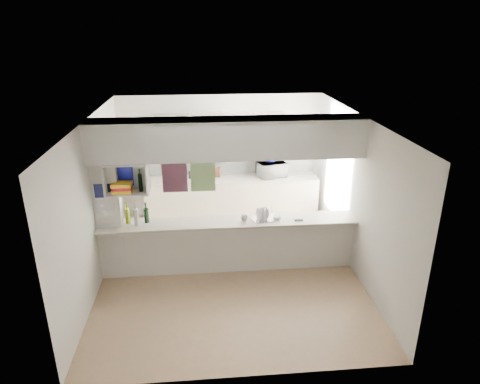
{
  "coord_description": "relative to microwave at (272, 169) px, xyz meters",
  "views": [
    {
      "loc": [
        -0.39,
        -6.31,
        3.9
      ],
      "look_at": [
        0.23,
        0.5,
        1.22
      ],
      "focal_mm": 32.0,
      "sensor_mm": 36.0,
      "label": 1
    }
  ],
  "objects": [
    {
      "name": "utensil_jar",
      "position": [
        -1.7,
        0.04,
        -0.08
      ],
      "size": [
        0.1,
        0.1,
        0.14
      ],
      "primitive_type": "cylinder",
      "color": "black",
      "rests_on": "bench_top"
    },
    {
      "name": "cup",
      "position": [
        -0.8,
        -2.15,
        -0.09
      ],
      "size": [
        0.15,
        0.15,
        0.09
      ],
      "primitive_type": "imported",
      "rotation": [
        0.0,
        0.0,
        -0.4
      ],
      "color": "white",
      "rests_on": "dish_rack"
    },
    {
      "name": "dish_rack",
      "position": [
        -0.46,
        -2.1,
        -0.07
      ],
      "size": [
        0.49,
        0.42,
        0.22
      ],
      "rotation": [
        0.0,
        0.0,
        0.31
      ],
      "color": "silver",
      "rests_on": "breakfast_bar"
    },
    {
      "name": "wall_right",
      "position": [
        1.05,
        -2.11,
        0.23
      ],
      "size": [
        0.0,
        4.8,
        4.8
      ],
      "primitive_type": "plane",
      "rotation": [
        1.57,
        0.0,
        -1.57
      ],
      "color": "silver",
      "rests_on": "floor"
    },
    {
      "name": "kitchen_run",
      "position": [
        -0.89,
        0.03,
        -0.25
      ],
      "size": [
        3.6,
        0.63,
        2.24
      ],
      "color": "beige",
      "rests_on": "floor"
    },
    {
      "name": "floor",
      "position": [
        -1.05,
        -2.11,
        -1.07
      ],
      "size": [
        4.8,
        4.8,
        0.0
      ],
      "primitive_type": "plane",
      "color": "#A57D60",
      "rests_on": "ground"
    },
    {
      "name": "servery_partition",
      "position": [
        -1.22,
        -2.11,
        0.58
      ],
      "size": [
        4.2,
        0.5,
        2.6
      ],
      "color": "silver",
      "rests_on": "floor"
    },
    {
      "name": "cubby_shelf",
      "position": [
        -2.62,
        -2.17,
        0.64
      ],
      "size": [
        0.65,
        0.35,
        0.5
      ],
      "color": "white",
      "rests_on": "bulkhead"
    },
    {
      "name": "bowl",
      "position": [
        -0.03,
        0.03,
        0.18
      ],
      "size": [
        0.24,
        0.24,
        0.06
      ],
      "primitive_type": "imported",
      "color": "#0D1393",
      "rests_on": "microwave"
    },
    {
      "name": "ceiling",
      "position": [
        -1.05,
        -2.11,
        1.53
      ],
      "size": [
        4.8,
        4.8,
        0.0
      ],
      "primitive_type": "plane",
      "color": "white",
      "rests_on": "wall_back"
    },
    {
      "name": "microwave",
      "position": [
        0.0,
        0.0,
        0.0
      ],
      "size": [
        0.64,
        0.52,
        0.31
      ],
      "primitive_type": "imported",
      "rotation": [
        0.0,
        0.0,
        3.43
      ],
      "color": "white",
      "rests_on": "bench_top"
    },
    {
      "name": "knife_block",
      "position": [
        -1.14,
        0.07,
        -0.05
      ],
      "size": [
        0.12,
        0.11,
        0.21
      ],
      "primitive_type": "cube",
      "rotation": [
        0.0,
        0.0,
        -0.27
      ],
      "color": "#4C2B1A",
      "rests_on": "bench_top"
    },
    {
      "name": "wine_bottles",
      "position": [
        -2.6,
        -2.09,
        -0.02
      ],
      "size": [
        0.53,
        0.16,
        0.38
      ],
      "color": "black",
      "rests_on": "breakfast_bar"
    },
    {
      "name": "plastic_tubs",
      "position": [
        -0.23,
        -2.14,
        -0.13
      ],
      "size": [
        0.48,
        0.17,
        0.06
      ],
      "color": "silver",
      "rests_on": "breakfast_bar"
    },
    {
      "name": "wall_left",
      "position": [
        -3.15,
        -2.11,
        0.23
      ],
      "size": [
        0.0,
        4.8,
        4.8
      ],
      "primitive_type": "plane",
      "rotation": [
        1.57,
        0.0,
        1.57
      ],
      "color": "silver",
      "rests_on": "floor"
    },
    {
      "name": "wall_back",
      "position": [
        -1.05,
        0.29,
        0.23
      ],
      "size": [
        4.2,
        0.0,
        4.2
      ],
      "primitive_type": "plane",
      "rotation": [
        1.57,
        0.0,
        0.0
      ],
      "color": "silver",
      "rests_on": "floor"
    }
  ]
}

